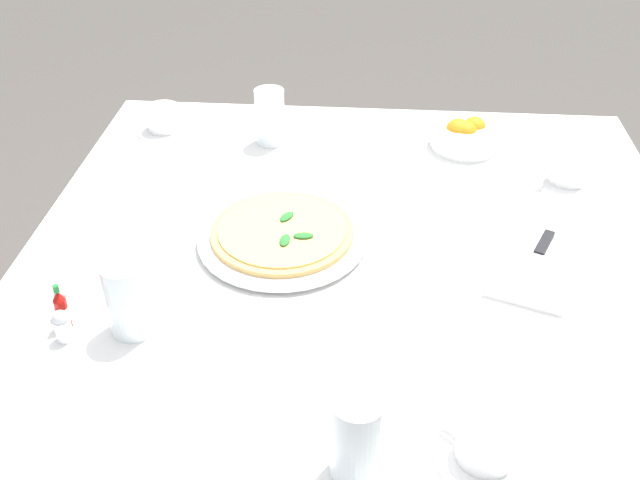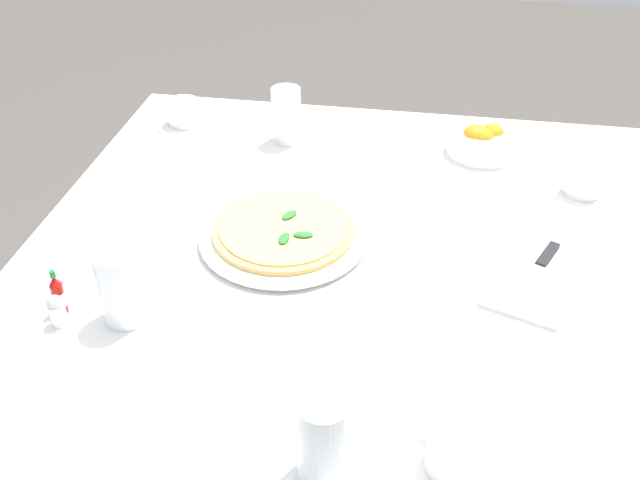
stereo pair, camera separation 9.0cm
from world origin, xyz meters
TOP-DOWN VIEW (x-y plane):
  - dining_table at (0.00, 0.00)m, footprint 1.21×1.21m
  - pizza_plate at (-0.03, -0.14)m, footprint 0.31×0.31m
  - pizza at (-0.03, -0.14)m, footprint 0.26×0.26m
  - coffee_cup_far_left at (-0.45, -0.47)m, footprint 0.13×0.13m
  - coffee_cup_near_left at (0.42, 0.17)m, footprint 0.13×0.13m
  - coffee_cup_far_right at (-0.28, 0.42)m, footprint 0.13×0.13m
  - water_glass_back_corner at (0.21, -0.34)m, footprint 0.07×0.07m
  - water_glass_near_right at (0.45, 0.01)m, footprint 0.07×0.07m
  - water_glass_left_edge at (-0.41, -0.21)m, footprint 0.07×0.07m
  - napkin_folded at (0.01, 0.31)m, footprint 0.25×0.20m
  - dinner_knife at (0.02, 0.31)m, footprint 0.18×0.10m
  - citrus_bowl at (-0.43, 0.22)m, footprint 0.15×0.15m
  - hot_sauce_bottle at (0.22, -0.45)m, footprint 0.02×0.02m
  - salt_shaker at (0.25, -0.44)m, footprint 0.03×0.03m
  - pepper_shaker at (0.19, -0.46)m, footprint 0.03×0.03m

SIDE VIEW (x-z plane):
  - dining_table at x=0.00m, z-range 0.25..0.99m
  - napkin_folded at x=0.01m, z-range 0.74..0.76m
  - pizza_plate at x=-0.03m, z-range 0.75..0.76m
  - dinner_knife at x=0.02m, z-range 0.76..0.77m
  - pizza at x=-0.03m, z-range 0.76..0.78m
  - salt_shaker at x=0.25m, z-range 0.74..0.80m
  - pepper_shaker at x=0.19m, z-range 0.74..0.80m
  - coffee_cup_near_left at x=0.42m, z-range 0.74..0.80m
  - citrus_bowl at x=-0.43m, z-range 0.74..0.80m
  - coffee_cup_far_left at x=-0.45m, z-range 0.74..0.80m
  - coffee_cup_far_right at x=-0.28m, z-range 0.74..0.81m
  - hot_sauce_bottle at x=0.22m, z-range 0.74..0.82m
  - water_glass_left_edge at x=-0.41m, z-range 0.73..0.86m
  - water_glass_near_right at x=0.45m, z-range 0.73..0.86m
  - water_glass_back_corner at x=0.21m, z-range 0.74..0.86m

